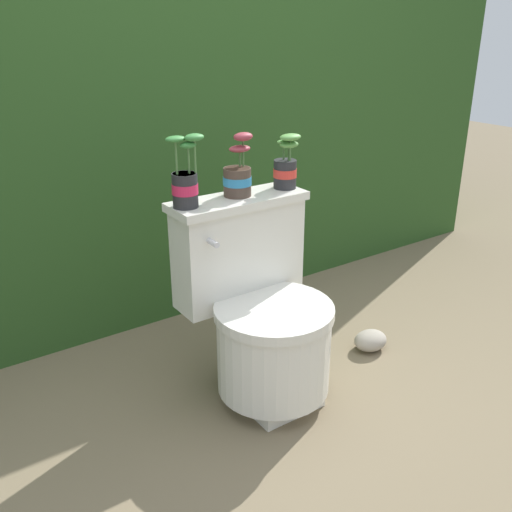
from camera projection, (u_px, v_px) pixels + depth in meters
name	position (u px, v px, depth m)	size (l,w,h in m)	color
ground_plane	(285.00, 388.00, 2.20)	(12.00, 12.00, 0.00)	#75664C
hedge_backdrop	(135.00, 130.00, 2.85)	(4.04, 1.00, 1.61)	#284C1E
toilet	(261.00, 315.00, 2.08)	(0.51, 0.53, 0.73)	silver
potted_plant_left	(185.00, 182.00, 1.89)	(0.13, 0.09, 0.25)	#262628
potted_plant_midleft	(238.00, 175.00, 2.03)	(0.12, 0.10, 0.22)	#47382D
potted_plant_middle	(286.00, 167.00, 2.11)	(0.09, 0.09, 0.21)	#262628
garden_stone	(370.00, 340.00, 2.45)	(0.15, 0.12, 0.08)	#9E9384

